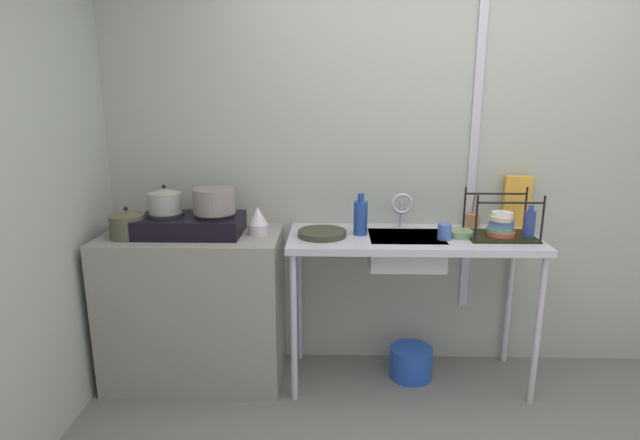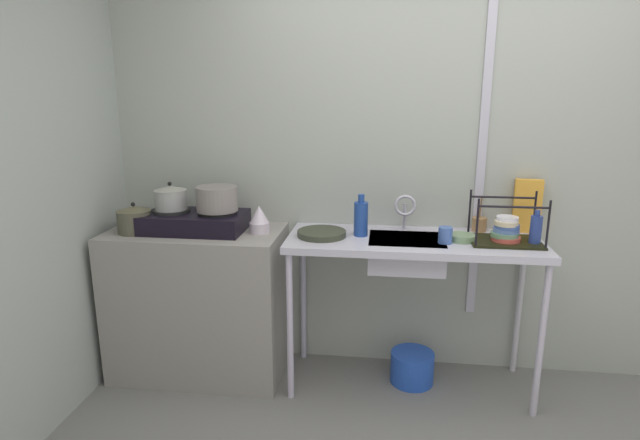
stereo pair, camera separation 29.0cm
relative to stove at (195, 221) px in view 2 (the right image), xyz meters
The scene contains 20 objects.
wall_back 1.51m from the stove, 12.55° to the left, with size 4.82×0.10×2.47m, color #9EA398.
wall_metal_strip 1.73m from the stove, ahead, with size 0.05×0.01×1.98m, color #B9B5C4.
counter_concrete 0.51m from the stove, behind, with size 1.03×0.54×0.91m, color gray.
counter_sink 1.28m from the stove, ahead, with size 1.42×0.54×0.91m.
stove is the anchor object (origin of this frame).
pot_on_left_burner 0.20m from the stove, behind, with size 0.19×0.19×0.16m.
pot_on_right_burner 0.20m from the stove, ahead, with size 0.24×0.24×0.14m.
pot_beside_stove 0.35m from the stove, 166.52° to the right, with size 0.20×0.20×0.18m.
percolator 0.39m from the stove, ahead, with size 0.12×0.12×0.16m.
sink_basin 1.25m from the stove, ahead, with size 0.42×0.33×0.17m, color #B9B5C4.
faucet 1.24m from the stove, ahead, with size 0.13×0.07×0.22m.
frying_pan 0.76m from the stove, ahead, with size 0.28×0.28×0.03m, color #323728.
dish_rack 1.77m from the stove, ahead, with size 0.37×0.27×0.27m.
cup_by_rack 1.44m from the stove, ahead, with size 0.08×0.08×0.09m, color #4365B2.
small_bowl_on_drainboard 1.54m from the stove, ahead, with size 0.15×0.15×0.04m, color gray.
bottle_by_sink 0.98m from the stove, ahead, with size 0.08×0.08×0.24m.
bottle_by_rack 1.91m from the stove, ahead, with size 0.06×0.06×0.19m.
cereal_box 1.95m from the stove, ahead, with size 0.15×0.05×0.31m, color gold.
utensil_jar 1.68m from the stove, ahead, with size 0.09×0.09×0.22m.
bucket_on_floor 1.57m from the stove, ahead, with size 0.26×0.26×0.19m, color blue.
Camera 2 is at (-0.34, -1.64, 1.70)m, focal length 28.56 mm.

